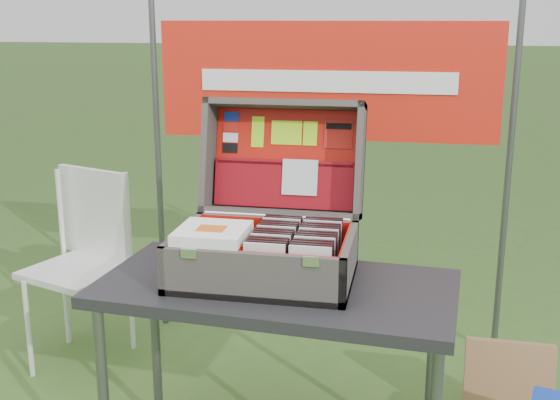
% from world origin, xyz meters
% --- Properties ---
extents(table, '(1.22, 0.68, 0.74)m').
position_xyz_m(table, '(-0.01, -0.06, 0.37)').
color(table, '#27272A').
rests_on(table, ground).
extents(table_top, '(1.22, 0.68, 0.04)m').
position_xyz_m(table_top, '(-0.01, -0.06, 0.72)').
color(table_top, '#27272A').
rests_on(table_top, ground).
extents(table_leg_bl, '(0.04, 0.04, 0.70)m').
position_xyz_m(table_leg_bl, '(-0.54, 0.18, 0.35)').
color(table_leg_bl, '#59595B').
rests_on(table_leg_bl, ground).
extents(table_leg_br, '(0.04, 0.04, 0.70)m').
position_xyz_m(table_leg_br, '(0.52, 0.18, 0.35)').
color(table_leg_br, '#59595B').
rests_on(table_leg_br, ground).
extents(suitcase, '(0.59, 0.58, 0.55)m').
position_xyz_m(suitcase, '(-0.06, 0.03, 1.01)').
color(suitcase, '#645D56').
rests_on(suitcase, table).
extents(suitcase_base_bottom, '(0.59, 0.42, 0.02)m').
position_xyz_m(suitcase_base_bottom, '(-0.06, -0.03, 0.75)').
color(suitcase_base_bottom, '#645D56').
rests_on(suitcase_base_bottom, table_top).
extents(suitcase_base_wall_front, '(0.59, 0.02, 0.16)m').
position_xyz_m(suitcase_base_wall_front, '(-0.06, -0.23, 0.82)').
color(suitcase_base_wall_front, '#645D56').
rests_on(suitcase_base_wall_front, table_top).
extents(suitcase_base_wall_back, '(0.59, 0.02, 0.16)m').
position_xyz_m(suitcase_base_wall_back, '(-0.06, 0.17, 0.82)').
color(suitcase_base_wall_back, '#645D56').
rests_on(suitcase_base_wall_back, table_top).
extents(suitcase_base_wall_left, '(0.02, 0.42, 0.16)m').
position_xyz_m(suitcase_base_wall_left, '(-0.34, -0.03, 0.82)').
color(suitcase_base_wall_left, '#645D56').
rests_on(suitcase_base_wall_left, table_top).
extents(suitcase_base_wall_right, '(0.02, 0.42, 0.16)m').
position_xyz_m(suitcase_base_wall_right, '(0.23, -0.03, 0.82)').
color(suitcase_base_wall_right, '#645D56').
rests_on(suitcase_base_wall_right, table_top).
extents(suitcase_liner_floor, '(0.55, 0.38, 0.01)m').
position_xyz_m(suitcase_liner_floor, '(-0.06, -0.03, 0.76)').
color(suitcase_liner_floor, red).
rests_on(suitcase_liner_floor, suitcase_base_bottom).
extents(suitcase_latch_left, '(0.05, 0.01, 0.03)m').
position_xyz_m(suitcase_latch_left, '(-0.25, -0.24, 0.89)').
color(suitcase_latch_left, silver).
rests_on(suitcase_latch_left, suitcase_base_wall_front).
extents(suitcase_latch_right, '(0.05, 0.01, 0.03)m').
position_xyz_m(suitcase_latch_right, '(0.13, -0.24, 0.89)').
color(suitcase_latch_right, silver).
rests_on(suitcase_latch_right, suitcase_base_wall_front).
extents(suitcase_hinge, '(0.53, 0.02, 0.02)m').
position_xyz_m(suitcase_hinge, '(-0.06, 0.18, 0.90)').
color(suitcase_hinge, silver).
rests_on(suitcase_hinge, suitcase_base_wall_back).
extents(suitcase_lid_back, '(0.59, 0.12, 0.42)m').
position_xyz_m(suitcase_lid_back, '(-0.06, 0.38, 1.07)').
color(suitcase_lid_back, '#645D56').
rests_on(suitcase_lid_back, suitcase_base_wall_back).
extents(suitcase_lid_rim_far, '(0.59, 0.16, 0.06)m').
position_xyz_m(suitcase_lid_rim_far, '(-0.06, 0.36, 1.28)').
color(suitcase_lid_rim_far, '#645D56').
rests_on(suitcase_lid_rim_far, suitcase_lid_back).
extents(suitcase_lid_rim_near, '(0.59, 0.16, 0.06)m').
position_xyz_m(suitcase_lid_rim_near, '(-0.06, 0.26, 0.89)').
color(suitcase_lid_rim_near, '#645D56').
rests_on(suitcase_lid_rim_near, suitcase_lid_back).
extents(suitcase_lid_rim_left, '(0.02, 0.25, 0.45)m').
position_xyz_m(suitcase_lid_rim_left, '(-0.34, 0.31, 1.08)').
color(suitcase_lid_rim_left, '#645D56').
rests_on(suitcase_lid_rim_left, suitcase_lid_back).
extents(suitcase_lid_rim_right, '(0.02, 0.25, 0.45)m').
position_xyz_m(suitcase_lid_rim_right, '(0.23, 0.31, 1.08)').
color(suitcase_lid_rim_right, '#645D56').
rests_on(suitcase_lid_rim_right, suitcase_lid_back).
extents(suitcase_lid_liner, '(0.54, 0.09, 0.36)m').
position_xyz_m(suitcase_lid_liner, '(-0.06, 0.36, 1.07)').
color(suitcase_lid_liner, red).
rests_on(suitcase_lid_liner, suitcase_lid_back).
extents(suitcase_liner_wall_front, '(0.55, 0.01, 0.14)m').
position_xyz_m(suitcase_liner_wall_front, '(-0.06, -0.21, 0.83)').
color(suitcase_liner_wall_front, red).
rests_on(suitcase_liner_wall_front, suitcase_base_bottom).
extents(suitcase_liner_wall_back, '(0.55, 0.01, 0.14)m').
position_xyz_m(suitcase_liner_wall_back, '(-0.06, 0.16, 0.83)').
color(suitcase_liner_wall_back, red).
rests_on(suitcase_liner_wall_back, suitcase_base_bottom).
extents(suitcase_liner_wall_left, '(0.01, 0.38, 0.14)m').
position_xyz_m(suitcase_liner_wall_left, '(-0.33, -0.03, 0.83)').
color(suitcase_liner_wall_left, red).
rests_on(suitcase_liner_wall_left, suitcase_base_bottom).
extents(suitcase_liner_wall_right, '(0.01, 0.38, 0.14)m').
position_xyz_m(suitcase_liner_wall_right, '(0.21, -0.03, 0.83)').
color(suitcase_liner_wall_right, red).
rests_on(suitcase_liner_wall_right, suitcase_base_bottom).
extents(suitcase_lid_pocket, '(0.53, 0.07, 0.17)m').
position_xyz_m(suitcase_lid_pocket, '(-0.06, 0.32, 0.98)').
color(suitcase_lid_pocket, maroon).
rests_on(suitcase_lid_pocket, suitcase_lid_liner).
extents(suitcase_pocket_edge, '(0.52, 0.02, 0.02)m').
position_xyz_m(suitcase_pocket_edge, '(-0.06, 0.34, 1.06)').
color(suitcase_pocket_edge, maroon).
rests_on(suitcase_pocket_edge, suitcase_lid_pocket).
extents(suitcase_pocket_cd, '(0.13, 0.04, 0.13)m').
position_xyz_m(suitcase_pocket_cd, '(0.01, 0.31, 1.01)').
color(suitcase_pocket_cd, silver).
rests_on(suitcase_pocket_cd, suitcase_lid_pocket).
extents(lid_sticker_cc_a, '(0.06, 0.01, 0.04)m').
position_xyz_m(lid_sticker_cc_a, '(-0.27, 0.39, 1.22)').
color(lid_sticker_cc_a, '#1933B2').
rests_on(lid_sticker_cc_a, suitcase_lid_liner).
extents(lid_sticker_cc_b, '(0.06, 0.01, 0.04)m').
position_xyz_m(lid_sticker_cc_b, '(-0.27, 0.38, 1.18)').
color(lid_sticker_cc_b, red).
rests_on(lid_sticker_cc_b, suitcase_lid_liner).
extents(lid_sticker_cc_c, '(0.06, 0.01, 0.04)m').
position_xyz_m(lid_sticker_cc_c, '(-0.27, 0.37, 1.14)').
color(lid_sticker_cc_c, white).
rests_on(lid_sticker_cc_c, suitcase_lid_liner).
extents(lid_sticker_cc_d, '(0.06, 0.01, 0.04)m').
position_xyz_m(lid_sticker_cc_d, '(-0.27, 0.36, 1.11)').
color(lid_sticker_cc_d, black).
rests_on(lid_sticker_cc_d, suitcase_lid_liner).
extents(lid_card_neon_tall, '(0.05, 0.03, 0.11)m').
position_xyz_m(lid_card_neon_tall, '(-0.17, 0.38, 1.17)').
color(lid_card_neon_tall, '#A5E816').
rests_on(lid_card_neon_tall, suitcase_lid_liner).
extents(lid_card_neon_main, '(0.12, 0.02, 0.09)m').
position_xyz_m(lid_card_neon_main, '(-0.06, 0.38, 1.17)').
color(lid_card_neon_main, '#A5E816').
rests_on(lid_card_neon_main, suitcase_lid_liner).
extents(lid_card_neon_small, '(0.05, 0.02, 0.09)m').
position_xyz_m(lid_card_neon_small, '(0.03, 0.38, 1.17)').
color(lid_card_neon_small, '#A5E816').
rests_on(lid_card_neon_small, suitcase_lid_liner).
extents(lid_sticker_band, '(0.11, 0.03, 0.10)m').
position_xyz_m(lid_sticker_band, '(0.14, 0.38, 1.17)').
color(lid_sticker_band, red).
rests_on(lid_sticker_band, suitcase_lid_liner).
extents(lid_sticker_band_bar, '(0.10, 0.01, 0.02)m').
position_xyz_m(lid_sticker_band_bar, '(0.14, 0.39, 1.20)').
color(lid_sticker_band_bar, black).
rests_on(lid_sticker_band_bar, suitcase_lid_liner).
extents(cd_left_0, '(0.13, 0.01, 0.15)m').
position_xyz_m(cd_left_0, '(-0.02, -0.19, 0.84)').
color(cd_left_0, silver).
rests_on(cd_left_0, suitcase_liner_floor).
extents(cd_left_1, '(0.13, 0.01, 0.15)m').
position_xyz_m(cd_left_1, '(-0.02, -0.17, 0.84)').
color(cd_left_1, black).
rests_on(cd_left_1, suitcase_liner_floor).
extents(cd_left_2, '(0.13, 0.01, 0.15)m').
position_xyz_m(cd_left_2, '(-0.02, -0.14, 0.84)').
color(cd_left_2, black).
rests_on(cd_left_2, suitcase_liner_floor).
extents(cd_left_3, '(0.13, 0.01, 0.15)m').
position_xyz_m(cd_left_3, '(-0.02, -0.12, 0.84)').
color(cd_left_3, black).
rests_on(cd_left_3, suitcase_liner_floor).
extents(cd_left_4, '(0.13, 0.01, 0.15)m').
position_xyz_m(cd_left_4, '(-0.02, -0.10, 0.84)').
color(cd_left_4, silver).
rests_on(cd_left_4, suitcase_liner_floor).
extents(cd_left_5, '(0.13, 0.01, 0.15)m').
position_xyz_m(cd_left_5, '(-0.02, -0.07, 0.84)').
color(cd_left_5, black).
rests_on(cd_left_5, suitcase_liner_floor).
extents(cd_left_6, '(0.13, 0.01, 0.15)m').
position_xyz_m(cd_left_6, '(-0.02, -0.05, 0.84)').
color(cd_left_6, black).
rests_on(cd_left_6, suitcase_liner_floor).
extents(cd_left_7, '(0.13, 0.01, 0.15)m').
position_xyz_m(cd_left_7, '(-0.02, -0.03, 0.84)').
color(cd_left_7, black).
rests_on(cd_left_7, suitcase_liner_floor).
extents(cd_left_8, '(0.13, 0.01, 0.15)m').
position_xyz_m(cd_left_8, '(-0.02, -0.00, 0.84)').
color(cd_left_8, silver).
rests_on(cd_left_8, suitcase_liner_floor).
extents(cd_left_9, '(0.13, 0.01, 0.15)m').
position_xyz_m(cd_left_9, '(-0.02, 0.02, 0.84)').
color(cd_left_9, black).
rests_on(cd_left_9, suitcase_liner_floor).
extents(cd_left_10, '(0.13, 0.01, 0.15)m').
position_xyz_m(cd_left_10, '(-0.02, 0.04, 0.84)').
color(cd_left_10, black).
rests_on(cd_left_10, suitcase_liner_floor).
extents(cd_left_11, '(0.13, 0.01, 0.15)m').
position_xyz_m(cd_left_11, '(-0.02, 0.07, 0.84)').
color(cd_left_11, black).
rests_on(cd_left_11, suitcase_liner_floor).
extents(cd_left_12, '(0.13, 0.01, 0.15)m').
position_xyz_m(cd_left_12, '(-0.02, 0.09, 0.84)').
color(cd_left_12, silver).
rests_on(cd_left_12, suitcase_liner_floor).
extents(cd_left_13, '(0.13, 0.01, 0.15)m').
position_xyz_m(cd_left_13, '(-0.02, 0.11, 0.84)').
color(cd_left_13, black).
rests_on(cd_left_13, suitcase_liner_floor).
extents(cd_left_14, '(0.13, 0.01, 0.15)m').
position_xyz_m(cd_left_14, '(-0.02, 0.14, 0.84)').
color(cd_left_14, black).
rests_on(cd_left_14, suitcase_liner_floor).
extents(cd_right_0, '(0.13, 0.01, 0.15)m').
position_xyz_m(cd_right_0, '(0.12, -0.19, 0.84)').
color(cd_right_0, silver).
rests_on(cd_right_0, suitcase_liner_floor).
extents(cd_right_1, '(0.13, 0.01, 0.15)m').
position_xyz_m(cd_right_1, '(0.12, -0.17, 0.84)').
color(cd_right_1, black).
rests_on(cd_right_1, suitcase_liner_floor).
extents(cd_right_2, '(0.13, 0.01, 0.15)m').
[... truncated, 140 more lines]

